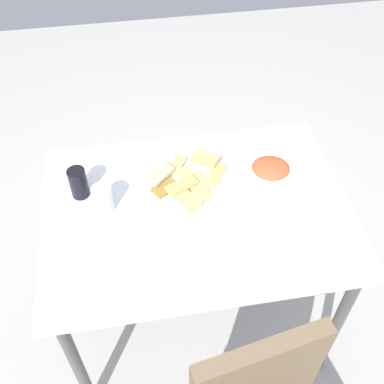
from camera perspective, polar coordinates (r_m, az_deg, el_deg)
The scene contains 9 objects.
ground_plane at distance 2.32m, azimuth 0.42°, elevation -14.52°, with size 6.00×6.00×0.00m, color #B5B5AD.
dining_table at distance 1.75m, azimuth 0.54°, elevation -3.97°, with size 1.12×0.80×0.77m.
pide_platter at distance 1.76m, azimuth -0.72°, elevation 1.48°, with size 0.34×0.34×0.04m.
salad_plate_greens at distance 1.82m, azimuth 9.68°, elevation 2.81°, with size 0.21×0.21×0.05m.
soda_can at distance 1.73m, azimuth -13.85°, elevation 1.10°, with size 0.07×0.07×0.12m, color black.
drinking_glass at distance 1.67m, azimuth -10.94°, elevation -0.90°, with size 0.07×0.07×0.11m, color silver.
paper_napkin at distance 1.60m, azimuth 0.34°, elevation -5.70°, with size 0.12×0.12×0.00m, color white.
fork at distance 1.60m, azimuth 0.23°, elevation -5.11°, with size 0.18×0.02×0.01m, color silver.
spoon at distance 1.58m, azimuth 0.45°, elevation -6.12°, with size 0.18×0.02×0.01m, color silver.
Camera 1 is at (0.20, 1.08, 2.04)m, focal length 43.17 mm.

